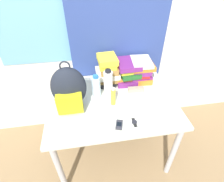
# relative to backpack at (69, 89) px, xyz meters

# --- Properties ---
(wall_back) EXTENTS (6.00, 0.06, 2.50)m
(wall_back) POSITION_rel_backpack_xyz_m (0.35, 0.53, 0.34)
(wall_back) COLOR silver
(wall_back) RESTS_ON ground_plane
(curtain_blue) EXTENTS (0.96, 0.04, 2.50)m
(curtain_blue) POSITION_rel_backpack_xyz_m (0.50, 0.48, 0.34)
(curtain_blue) COLOR navy
(curtain_blue) RESTS_ON ground_plane
(desk) EXTENTS (1.13, 0.86, 0.73)m
(desk) POSITION_rel_backpack_xyz_m (0.36, 0.02, -0.26)
(desk) COLOR beige
(desk) RESTS_ON ground_plane
(backpack) EXTENTS (0.28, 0.24, 0.43)m
(backpack) POSITION_rel_backpack_xyz_m (0.00, 0.00, 0.00)
(backpack) COLOR #1E232D
(backpack) RESTS_ON desk
(book_stack_left) EXTENTS (0.22, 0.23, 0.29)m
(book_stack_left) POSITION_rel_backpack_xyz_m (0.36, 0.30, -0.04)
(book_stack_left) COLOR black
(book_stack_left) RESTS_ON desk
(book_stack_center) EXTENTS (0.24, 0.29, 0.22)m
(book_stack_center) POSITION_rel_backpack_xyz_m (0.56, 0.29, -0.07)
(book_stack_center) COLOR #6B2370
(book_stack_center) RESTS_ON desk
(book_stack_right) EXTENTS (0.23, 0.27, 0.23)m
(book_stack_right) POSITION_rel_backpack_xyz_m (0.70, 0.29, -0.07)
(book_stack_right) COLOR orange
(book_stack_right) RESTS_ON desk
(water_bottle) EXTENTS (0.08, 0.08, 0.23)m
(water_bottle) POSITION_rel_backpack_xyz_m (0.23, 0.09, -0.07)
(water_bottle) COLOR silver
(water_bottle) RESTS_ON desk
(sports_bottle) EXTENTS (0.08, 0.08, 0.26)m
(sports_bottle) POSITION_rel_backpack_xyz_m (0.34, 0.10, -0.05)
(sports_bottle) COLOR white
(sports_bottle) RESTS_ON desk
(sunscreen_bottle) EXTENTS (0.04, 0.04, 0.18)m
(sunscreen_bottle) POSITION_rel_backpack_xyz_m (0.36, -0.04, -0.10)
(sunscreen_bottle) COLOR yellow
(sunscreen_bottle) RESTS_ON desk
(cell_phone) EXTENTS (0.07, 0.10, 0.02)m
(cell_phone) POSITION_rel_backpack_xyz_m (0.36, -0.29, -0.17)
(cell_phone) COLOR #2D2D33
(cell_phone) RESTS_ON desk
(sunglasses_case) EXTENTS (0.15, 0.07, 0.04)m
(sunglasses_case) POSITION_rel_backpack_xyz_m (0.60, 0.10, -0.16)
(sunglasses_case) COLOR gray
(sunglasses_case) RESTS_ON desk
(wristwatch) EXTENTS (0.04, 0.09, 0.01)m
(wristwatch) POSITION_rel_backpack_xyz_m (0.48, -0.28, -0.17)
(wristwatch) COLOR black
(wristwatch) RESTS_ON desk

